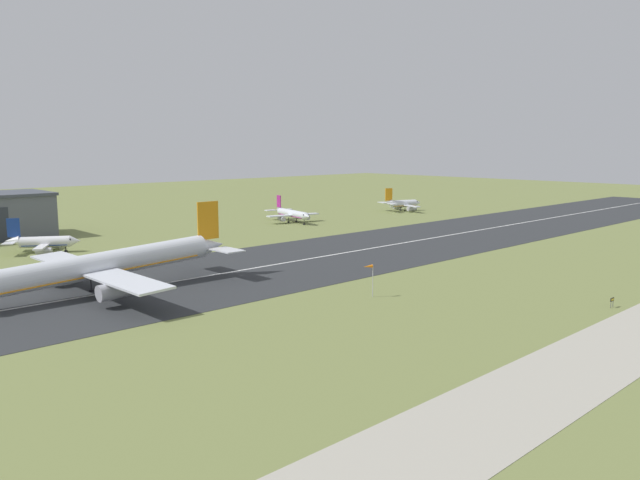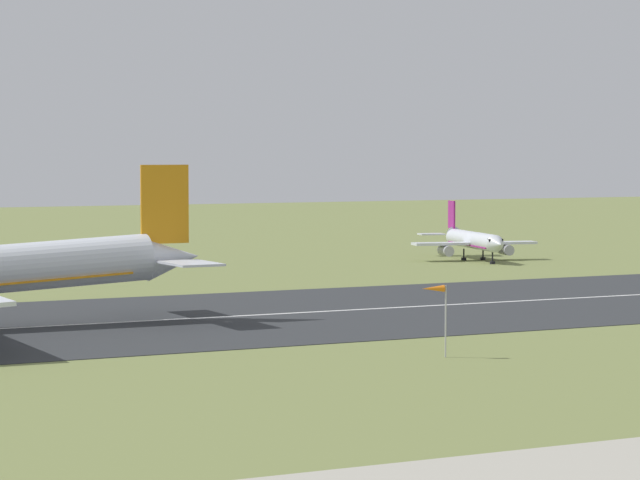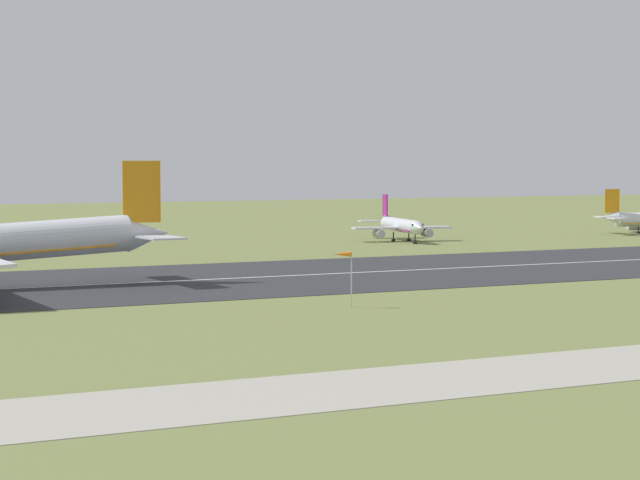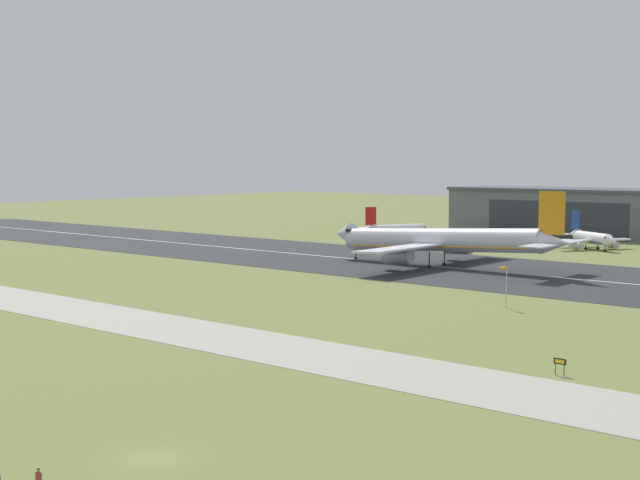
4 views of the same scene
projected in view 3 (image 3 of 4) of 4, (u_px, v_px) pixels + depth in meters
The scene contains 5 objects.
ground_plane at pixel (560, 321), 125.45m from camera, with size 751.59×751.59×0.00m, color olive.
runway_strip at pixel (306, 275), 176.38m from camera, with size 511.59×49.76×0.06m, color #2B2D30.
runway_centreline at pixel (306, 275), 176.38m from camera, with size 460.43×0.70×0.01m, color silver.
airplane_parked_centre at pixel (401, 226), 252.40m from camera, with size 20.65×25.87×9.25m.
windsock_pole at pixel (343, 258), 136.89m from camera, with size 2.16×1.13×6.22m.
Camera 3 is at (-78.29, -42.69, 16.02)m, focal length 70.00 mm.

